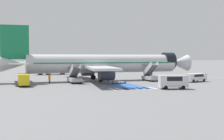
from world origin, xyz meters
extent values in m
plane|color=slate|center=(0.00, 0.00, 0.00)|extent=(600.00, 600.00, 0.00)
cube|color=gold|center=(-0.91, -0.52, 0.00)|extent=(77.43, 0.44, 0.01)
cube|color=#2856A8|center=(-0.91, -13.84, 0.00)|extent=(4.89, 12.61, 0.01)
cube|color=silver|center=(-5.11, -18.76, 0.00)|extent=(0.44, 3.60, 0.01)
cube|color=silver|center=(-3.91, -18.76, 0.00)|extent=(0.44, 3.60, 0.01)
cube|color=silver|center=(-2.71, -18.76, 0.00)|extent=(0.44, 3.60, 0.01)
cube|color=silver|center=(-1.51, -18.76, 0.00)|extent=(0.44, 3.60, 0.01)
cube|color=silver|center=(-0.31, -18.76, 0.00)|extent=(0.44, 3.60, 0.01)
cube|color=silver|center=(0.89, -18.76, 0.00)|extent=(0.44, 3.60, 0.01)
cube|color=silver|center=(2.09, -18.76, 0.00)|extent=(0.44, 3.60, 0.01)
cylinder|color=silver|center=(-0.91, -0.52, 3.75)|extent=(33.45, 4.10, 4.00)
cone|color=silver|center=(18.01, -0.58, 3.75)|extent=(4.41, 3.93, 3.92)
cone|color=silver|center=(-20.62, -0.46, 3.75)|extent=(6.01, 3.86, 3.84)
cylinder|color=black|center=(15.01, -0.57, 4.25)|extent=(2.41, 4.04, 4.04)
cube|color=#197A4C|center=(-0.91, -0.52, 3.95)|extent=(30.77, 4.17, 0.24)
cube|color=silver|center=(-4.33, 8.59, 3.15)|extent=(7.12, 17.90, 0.44)
cylinder|color=#38383D|center=(-2.68, 7.05, 1.76)|extent=(2.97, 2.29, 2.28)
cube|color=silver|center=(-4.38, -9.62, 3.15)|extent=(7.22, 17.92, 0.44)
cylinder|color=#38383D|center=(-2.73, -8.09, 1.76)|extent=(2.97, 2.29, 2.28)
cube|color=#197A4C|center=(-19.72, -0.46, 8.21)|extent=(5.60, 0.38, 6.93)
cube|color=silver|center=(-19.11, 3.33, 3.95)|extent=(3.62, 6.41, 0.24)
cube|color=silver|center=(-19.13, -4.26, 3.95)|extent=(3.62, 6.41, 0.24)
cylinder|color=#38383D|center=(10.80, -0.56, 1.89)|extent=(0.20, 0.20, 2.93)
cylinder|color=black|center=(10.80, -0.56, 0.42)|extent=(0.84, 0.28, 0.84)
cylinder|color=#38383D|center=(-2.53, 2.58, 1.85)|extent=(0.24, 0.24, 2.60)
cylinder|color=black|center=(-2.53, 2.58, 0.55)|extent=(1.10, 0.60, 1.10)
cylinder|color=#38383D|center=(-2.55, -3.62, 1.85)|extent=(0.24, 0.24, 2.60)
cylinder|color=black|center=(-2.55, -3.62, 0.55)|extent=(1.10, 0.60, 1.10)
cube|color=#ADB2BA|center=(8.27, -5.15, 0.70)|extent=(2.22, 4.81, 0.70)
cylinder|color=black|center=(7.34, -3.47, 0.35)|extent=(0.22, 0.70, 0.70)
cylinder|color=black|center=(9.21, -3.47, 0.35)|extent=(0.22, 0.70, 0.70)
cylinder|color=black|center=(7.33, -6.83, 0.35)|extent=(0.22, 0.70, 0.70)
cylinder|color=black|center=(9.20, -6.83, 0.35)|extent=(0.22, 0.70, 0.70)
cube|color=#4C4C51|center=(8.27, -5.15, 2.23)|extent=(1.44, 4.16, 2.50)
cube|color=#4C4C51|center=(8.28, -2.87, 3.42)|extent=(1.65, 1.11, 0.12)
cube|color=silver|center=(7.50, -5.15, 2.71)|extent=(0.07, 4.56, 3.19)
cube|color=silver|center=(9.04, -5.15, 2.71)|extent=(0.07, 4.56, 3.19)
cube|color=#ADB2BA|center=(-8.44, -5.10, 0.70)|extent=(2.22, 4.81, 0.70)
cylinder|color=black|center=(-9.37, -3.41, 0.35)|extent=(0.22, 0.70, 0.70)
cylinder|color=black|center=(-7.50, -3.42, 0.35)|extent=(0.22, 0.70, 0.70)
cylinder|color=black|center=(-9.38, -6.77, 0.35)|extent=(0.22, 0.70, 0.70)
cylinder|color=black|center=(-7.51, -6.78, 0.35)|extent=(0.22, 0.70, 0.70)
cube|color=#4C4C51|center=(-8.44, -5.10, 2.01)|extent=(1.44, 4.15, 2.06)
cube|color=#4C4C51|center=(-8.44, -2.82, 2.97)|extent=(1.65, 1.11, 0.12)
cube|color=silver|center=(-9.21, -5.09, 2.48)|extent=(0.07, 4.48, 2.78)
cube|color=silver|center=(-7.67, -5.10, 2.48)|extent=(0.07, 4.48, 2.78)
cube|color=#38383D|center=(-9.47, 25.46, 0.78)|extent=(8.62, 3.29, 0.60)
cube|color=silver|center=(-5.37, 25.85, 1.28)|extent=(2.09, 2.54, 1.60)
cube|color=black|center=(-4.44, 25.94, 1.60)|extent=(0.23, 1.99, 0.70)
cylinder|color=#B7BCC4|center=(-9.84, 25.42, 2.18)|extent=(5.98, 2.75, 2.20)
cylinder|color=gold|center=(-9.84, 25.42, 2.18)|extent=(0.56, 2.27, 2.25)
cylinder|color=black|center=(-5.86, 27.00, 0.48)|extent=(0.98, 0.37, 0.96)
cylinder|color=black|center=(-5.63, 24.63, 0.48)|extent=(0.98, 0.37, 0.96)
cylinder|color=black|center=(-10.04, 26.59, 0.48)|extent=(0.98, 0.37, 0.96)
cylinder|color=black|center=(-9.82, 24.23, 0.48)|extent=(0.98, 0.37, 0.96)
cylinder|color=black|center=(-12.37, 26.37, 0.48)|extent=(0.98, 0.37, 0.96)
cylinder|color=black|center=(-12.14, 24.01, 0.48)|extent=(0.98, 0.37, 0.96)
cube|color=silver|center=(16.31, -10.02, 1.03)|extent=(5.76, 3.45, 1.42)
cube|color=black|center=(16.31, -10.02, 1.34)|extent=(3.43, 2.74, 0.51)
cylinder|color=black|center=(14.96, -11.36, 0.32)|extent=(0.67, 0.38, 0.64)
cylinder|color=black|center=(14.44, -9.70, 0.32)|extent=(0.67, 0.38, 0.64)
cylinder|color=black|center=(18.18, -10.34, 0.32)|extent=(0.67, 0.38, 0.64)
cylinder|color=black|center=(17.65, -8.68, 0.32)|extent=(0.67, 0.38, 0.64)
cube|color=yellow|center=(-18.45, -8.48, 1.25)|extent=(1.97, 5.12, 1.86)
cube|color=black|center=(-18.45, -8.48, 1.66)|extent=(1.95, 2.84, 0.67)
cylinder|color=black|center=(-17.63, -10.08, 0.32)|extent=(0.21, 0.64, 0.64)
cylinder|color=black|center=(-19.35, -10.04, 0.32)|extent=(0.21, 0.64, 0.64)
cylinder|color=black|center=(-17.56, -6.93, 0.32)|extent=(0.21, 0.64, 0.64)
cylinder|color=black|center=(-19.28, -6.89, 0.32)|extent=(0.21, 0.64, 0.64)
cube|color=silver|center=(4.57, -21.29, 1.29)|extent=(4.95, 3.02, 1.94)
cube|color=black|center=(4.57, -21.29, 1.72)|extent=(2.95, 2.53, 0.70)
cylinder|color=black|center=(6.17, -20.79, 0.32)|extent=(0.67, 0.35, 0.64)
cylinder|color=black|center=(5.73, -22.51, 0.32)|extent=(0.67, 0.35, 0.64)
cylinder|color=black|center=(3.40, -20.07, 0.32)|extent=(0.67, 0.35, 0.64)
cylinder|color=black|center=(2.96, -21.80, 0.32)|extent=(0.67, 0.35, 0.64)
cube|color=gray|center=(-0.39, -8.95, 0.26)|extent=(2.97, 2.34, 0.12)
cylinder|color=black|center=(-1.13, -9.92, 0.20)|extent=(0.41, 0.24, 0.40)
cylinder|color=black|center=(-1.59, -8.73, 0.20)|extent=(0.41, 0.24, 0.40)
cylinder|color=black|center=(0.81, -9.16, 0.20)|extent=(0.41, 0.24, 0.40)
cylinder|color=black|center=(0.35, -7.98, 0.20)|extent=(0.41, 0.24, 0.40)
cylinder|color=gray|center=(-1.26, -10.02, 0.59)|extent=(0.05, 0.05, 0.55)
cylinder|color=gray|center=(-1.76, -8.74, 0.59)|extent=(0.05, 0.05, 0.55)
cylinder|color=gray|center=(0.97, -9.16, 0.59)|extent=(0.05, 0.05, 0.55)
cylinder|color=gray|center=(0.47, -7.87, 0.59)|extent=(0.05, 0.05, 0.55)
cylinder|color=#2D2D33|center=(-13.25, -4.24, 0.45)|extent=(0.14, 0.14, 0.89)
cylinder|color=#2D2D33|center=(-13.41, -4.28, 0.45)|extent=(0.14, 0.14, 0.89)
cube|color=orange|center=(-13.33, -4.26, 1.24)|extent=(0.46, 0.32, 0.71)
cube|color=silver|center=(-13.33, -4.26, 1.24)|extent=(0.47, 0.33, 0.06)
sphere|color=brown|center=(-13.33, -4.26, 1.72)|extent=(0.24, 0.24, 0.24)
cylinder|color=#191E38|center=(-1.01, -4.30, 0.40)|extent=(0.14, 0.14, 0.80)
cylinder|color=#191E38|center=(-1.01, -4.13, 0.40)|extent=(0.14, 0.14, 0.80)
cube|color=orange|center=(-1.01, -4.22, 1.12)|extent=(0.23, 0.42, 0.64)
cube|color=silver|center=(-1.01, -4.22, 1.12)|extent=(0.24, 0.43, 0.06)
sphere|color=beige|center=(-1.01, -4.22, 1.55)|extent=(0.22, 0.22, 0.22)
camera|label=1|loc=(-21.23, -66.36, 5.35)|focal=50.00mm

